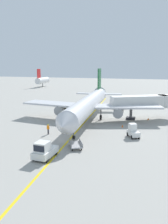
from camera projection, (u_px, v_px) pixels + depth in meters
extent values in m
plane|color=#9E9B93|center=(68.00, 140.00, 35.21)|extent=(300.00, 300.00, 0.00)
cube|color=yellow|center=(77.00, 131.00, 39.99)|extent=(6.84, 79.76, 0.01)
cylinder|color=silver|center=(88.00, 104.00, 46.10)|extent=(5.74, 30.17, 3.30)
cone|color=silver|center=(64.00, 125.00, 30.59)|extent=(3.42, 2.66, 3.23)
cone|color=silver|center=(101.00, 92.00, 61.72)|extent=(3.35, 3.05, 3.14)
cube|color=silver|center=(127.00, 106.00, 46.06)|extent=(13.72, 7.95, 0.36)
cylinder|color=gray|center=(118.00, 112.00, 45.65)|extent=(2.16, 3.34, 1.90)
cube|color=silver|center=(55.00, 104.00, 49.17)|extent=(13.45, 6.02, 0.36)
cylinder|color=gray|center=(61.00, 110.00, 48.08)|extent=(2.16, 3.34, 1.90)
cube|color=#19592D|center=(99.00, 79.00, 58.69)|extent=(0.61, 4.01, 5.20)
cube|color=silver|center=(111.00, 94.00, 58.42)|extent=(5.56, 3.29, 0.24)
cube|color=silver|center=(87.00, 93.00, 59.66)|extent=(5.32, 2.50, 0.24)
cylinder|color=#4C4C51|center=(74.00, 129.00, 35.47)|extent=(0.20, 0.20, 3.12)
cylinder|color=black|center=(74.00, 137.00, 35.73)|extent=(0.39, 0.59, 0.56)
cylinder|color=#4C4C51|center=(101.00, 112.00, 47.94)|extent=(0.20, 0.20, 3.12)
cylinder|color=black|center=(101.00, 117.00, 48.16)|extent=(0.43, 0.99, 0.96)
cylinder|color=#4C4C51|center=(80.00, 111.00, 48.85)|extent=(0.20, 0.20, 3.12)
cylinder|color=black|center=(80.00, 116.00, 49.07)|extent=(0.43, 0.99, 0.96)
cube|color=black|center=(69.00, 119.00, 32.44)|extent=(2.88, 1.23, 0.60)
cube|color=silver|center=(140.00, 102.00, 48.13)|extent=(11.80, 7.97, 2.50)
cylinder|color=silver|center=(165.00, 101.00, 49.23)|extent=(3.20, 3.20, 2.50)
cylinder|color=#59595B|center=(131.00, 114.00, 48.28)|extent=(0.56, 0.56, 2.35)
cube|color=#333338|center=(131.00, 118.00, 48.46)|extent=(1.80, 1.40, 0.50)
cube|color=silver|center=(45.00, 152.00, 28.61)|extent=(2.06, 3.68, 0.80)
cube|color=silver|center=(42.00, 147.00, 27.83)|extent=(1.59, 1.69, 1.10)
cube|color=black|center=(39.00, 149.00, 27.12)|extent=(1.43, 0.14, 0.77)
cylinder|color=black|center=(46.00, 160.00, 27.26)|extent=(0.25, 0.61, 0.60)
cylinder|color=black|center=(34.00, 158.00, 27.79)|extent=(0.25, 0.61, 0.60)
cylinder|color=black|center=(56.00, 153.00, 29.59)|extent=(0.25, 0.61, 0.60)
cylinder|color=black|center=(44.00, 151.00, 30.11)|extent=(0.25, 0.61, 0.60)
cube|color=silver|center=(133.00, 133.00, 36.58)|extent=(2.29, 2.73, 0.70)
cube|color=silver|center=(133.00, 127.00, 36.80)|extent=(1.43, 1.45, 1.10)
cube|color=black|center=(131.00, 126.00, 37.30)|extent=(0.90, 0.54, 0.77)
cylinder|color=black|center=(128.00, 134.00, 37.35)|extent=(0.48, 0.63, 0.60)
cylinder|color=black|center=(134.00, 134.00, 37.57)|extent=(0.48, 0.63, 0.60)
cylinder|color=black|center=(132.00, 137.00, 35.74)|extent=(0.48, 0.63, 0.60)
cylinder|color=black|center=(139.00, 137.00, 35.96)|extent=(0.48, 0.63, 0.60)
cube|color=silver|center=(64.00, 120.00, 45.48)|extent=(2.96, 4.08, 0.60)
cylinder|color=black|center=(61.00, 120.00, 46.74)|extent=(0.45, 0.64, 0.60)
cylinder|color=black|center=(67.00, 120.00, 46.92)|extent=(0.45, 0.64, 0.60)
cylinder|color=black|center=(62.00, 123.00, 44.16)|extent=(0.45, 0.64, 0.60)
cylinder|color=black|center=(68.00, 123.00, 44.34)|extent=(0.45, 0.64, 0.60)
cube|color=black|center=(64.00, 114.00, 45.87)|extent=(2.92, 4.91, 1.76)
cube|color=yellow|center=(62.00, 114.00, 45.79)|extent=(2.19, 4.59, 1.84)
cube|color=yellow|center=(67.00, 114.00, 45.91)|extent=(2.19, 4.59, 1.84)
cube|color=#A5A5A8|center=(76.00, 145.00, 32.02)|extent=(2.62, 3.18, 0.16)
cube|color=#4C4C51|center=(74.00, 141.00, 33.80)|extent=(0.49, 0.84, 0.08)
cylinder|color=#4C4C51|center=(73.00, 140.00, 34.24)|extent=(0.12, 0.12, 0.05)
cube|color=gray|center=(70.00, 143.00, 31.83)|extent=(1.34, 2.51, 0.50)
cube|color=gray|center=(81.00, 143.00, 32.10)|extent=(1.34, 2.51, 0.50)
cylinder|color=black|center=(70.00, 144.00, 32.97)|extent=(0.27, 0.37, 0.36)
cylinder|color=black|center=(79.00, 144.00, 33.19)|extent=(0.27, 0.37, 0.36)
cylinder|color=black|center=(72.00, 150.00, 30.95)|extent=(0.27, 0.37, 0.36)
cylinder|color=black|center=(81.00, 149.00, 31.17)|extent=(0.27, 0.37, 0.36)
cylinder|color=#26262D|center=(48.00, 132.00, 38.21)|extent=(0.24, 0.24, 0.85)
cube|color=orange|center=(48.00, 128.00, 38.07)|extent=(0.36, 0.22, 0.56)
sphere|color=#9E7051|center=(48.00, 125.00, 37.99)|extent=(0.20, 0.20, 0.20)
sphere|color=yellow|center=(48.00, 125.00, 37.98)|extent=(0.24, 0.24, 0.24)
cone|color=orange|center=(148.00, 119.00, 48.00)|extent=(0.36, 0.36, 0.44)
cone|color=orange|center=(122.00, 126.00, 42.52)|extent=(0.36, 0.36, 0.44)
cylinder|color=silver|center=(42.00, 80.00, 116.46)|extent=(3.00, 10.00, 3.00)
cylinder|color=#3F3F3F|center=(43.00, 85.00, 116.93)|extent=(0.30, 0.30, 1.60)
cube|color=red|center=(39.00, 74.00, 112.48)|extent=(0.24, 3.20, 4.40)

